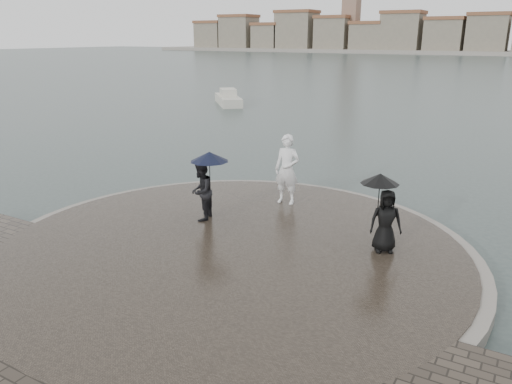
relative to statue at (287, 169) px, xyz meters
The scene contains 7 objects.
ground 7.45m from the statue, 87.52° to the right, with size 400.00×400.00×0.00m, color #2B3835.
kerb_ring 4.03m from the statue, 85.25° to the right, with size 12.50×12.50×0.32m, color gray.
quay_tip 4.02m from the statue, 85.25° to the right, with size 11.90×11.90×0.36m, color #2D261E.
statue is the anchor object (origin of this frame).
visitor_left 2.93m from the statue, 118.25° to the right, with size 1.24×1.15×2.04m.
visitor_right 4.29m from the statue, 29.35° to the right, with size 1.19×0.98×1.95m.
far_skyline 153.59m from the statue, 92.23° to the left, with size 260.00×20.00×37.00m.
Camera 1 is at (6.53, -6.38, 5.52)m, focal length 35.00 mm.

